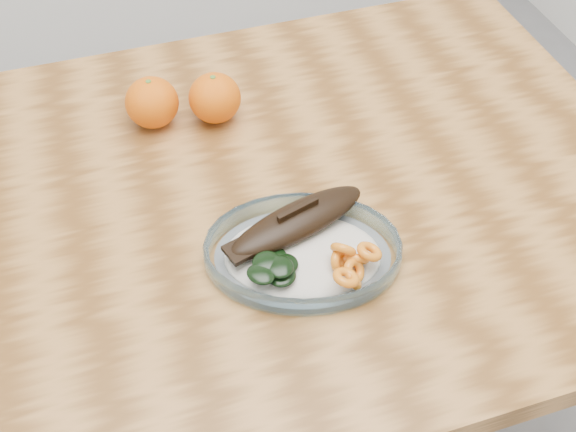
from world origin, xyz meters
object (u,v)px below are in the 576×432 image
Objects in this scene: dining_table at (236,245)px; plated_meal at (303,250)px; orange_right at (215,98)px; orange_left at (152,102)px.

plated_meal is at bearing -66.66° from dining_table.
plated_meal is 7.16× the size of orange_right.
orange_left is at bearing 128.88° from plated_meal.
orange_left is (-0.13, 0.32, 0.02)m from plated_meal.
orange_left reaches higher than plated_meal.
orange_right reaches higher than plated_meal.
dining_table is at bearing -69.72° from orange_left.
dining_table is 15.31× the size of orange_right.
orange_right is (0.02, 0.17, 0.14)m from dining_table.
plated_meal is 0.35m from orange_left.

